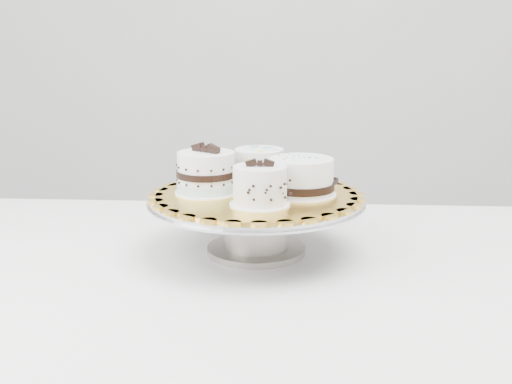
{
  "coord_description": "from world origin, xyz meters",
  "views": [
    {
      "loc": [
        0.01,
        -1.05,
        1.16
      ],
      "look_at": [
        0.04,
        0.1,
        0.87
      ],
      "focal_mm": 45.0,
      "sensor_mm": 36.0,
      "label": 1
    }
  ],
  "objects_px": {
    "table": "(227,299)",
    "cake_board": "(256,195)",
    "cake_banded": "(206,174)",
    "cake_ribbon": "(302,178)",
    "cake_dots": "(259,166)",
    "cake_swirl": "(260,187)",
    "cake_stand": "(256,214)"
  },
  "relations": [
    {
      "from": "cake_stand",
      "to": "cake_dots",
      "type": "height_order",
      "value": "cake_dots"
    },
    {
      "from": "cake_dots",
      "to": "cake_ribbon",
      "type": "xyz_separation_m",
      "value": [
        0.08,
        -0.08,
        -0.0
      ]
    },
    {
      "from": "cake_swirl",
      "to": "cake_dots",
      "type": "height_order",
      "value": "cake_swirl"
    },
    {
      "from": "cake_banded",
      "to": "cake_ribbon",
      "type": "xyz_separation_m",
      "value": [
        0.18,
        -0.02,
        -0.0
      ]
    },
    {
      "from": "cake_ribbon",
      "to": "cake_dots",
      "type": "bearing_deg",
      "value": 153.81
    },
    {
      "from": "cake_ribbon",
      "to": "cake_stand",
      "type": "bearing_deg",
      "value": -162.69
    },
    {
      "from": "cake_board",
      "to": "cake_swirl",
      "type": "relative_size",
      "value": 3.54
    },
    {
      "from": "cake_banded",
      "to": "cake_stand",
      "type": "bearing_deg",
      "value": 33.08
    },
    {
      "from": "table",
      "to": "cake_stand",
      "type": "distance_m",
      "value": 0.17
    },
    {
      "from": "cake_banded",
      "to": "cake_ribbon",
      "type": "relative_size",
      "value": 0.97
    },
    {
      "from": "cake_banded",
      "to": "cake_swirl",
      "type": "bearing_deg",
      "value": -3.89
    },
    {
      "from": "cake_stand",
      "to": "cake_board",
      "type": "bearing_deg",
      "value": 0.0
    },
    {
      "from": "cake_swirl",
      "to": "cake_banded",
      "type": "distance_m",
      "value": 0.13
    },
    {
      "from": "cake_stand",
      "to": "cake_banded",
      "type": "bearing_deg",
      "value": 174.49
    },
    {
      "from": "cake_swirl",
      "to": "cake_ribbon",
      "type": "relative_size",
      "value": 0.68
    },
    {
      "from": "table",
      "to": "cake_board",
      "type": "height_order",
      "value": "cake_board"
    },
    {
      "from": "table",
      "to": "cake_swirl",
      "type": "distance_m",
      "value": 0.23
    },
    {
      "from": "cake_banded",
      "to": "cake_dots",
      "type": "bearing_deg",
      "value": 73.26
    },
    {
      "from": "cake_board",
      "to": "cake_swirl",
      "type": "height_order",
      "value": "cake_swirl"
    },
    {
      "from": "table",
      "to": "cake_board",
      "type": "xyz_separation_m",
      "value": [
        0.05,
        0.06,
        0.18
      ]
    },
    {
      "from": "table",
      "to": "cake_swirl",
      "type": "height_order",
      "value": "cake_swirl"
    },
    {
      "from": "cake_swirl",
      "to": "cake_dots",
      "type": "distance_m",
      "value": 0.16
    },
    {
      "from": "cake_board",
      "to": "cake_stand",
      "type": "bearing_deg",
      "value": 0.0
    },
    {
      "from": "cake_board",
      "to": "cake_banded",
      "type": "bearing_deg",
      "value": 174.49
    },
    {
      "from": "cake_board",
      "to": "cake_dots",
      "type": "relative_size",
      "value": 3.17
    },
    {
      "from": "cake_stand",
      "to": "cake_dots",
      "type": "distance_m",
      "value": 0.11
    },
    {
      "from": "cake_stand",
      "to": "cake_swirl",
      "type": "relative_size",
      "value": 3.85
    },
    {
      "from": "cake_swirl",
      "to": "cake_banded",
      "type": "height_order",
      "value": "cake_banded"
    },
    {
      "from": "table",
      "to": "cake_dots",
      "type": "distance_m",
      "value": 0.27
    },
    {
      "from": "cake_stand",
      "to": "cake_board",
      "type": "xyz_separation_m",
      "value": [
        0.0,
        0.0,
        0.04
      ]
    },
    {
      "from": "cake_board",
      "to": "cake_ribbon",
      "type": "xyz_separation_m",
      "value": [
        0.08,
        -0.01,
        0.03
      ]
    },
    {
      "from": "cake_board",
      "to": "cake_swirl",
      "type": "bearing_deg",
      "value": -86.99
    }
  ]
}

